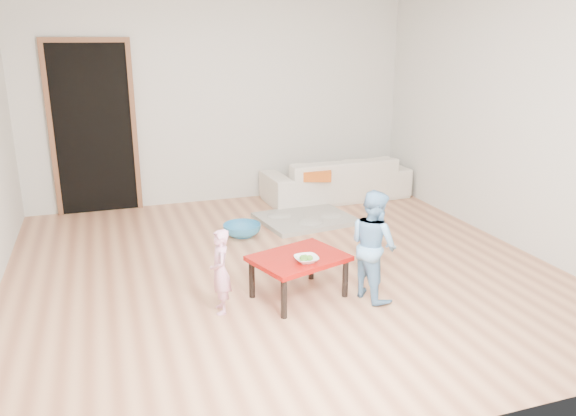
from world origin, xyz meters
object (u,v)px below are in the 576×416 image
basin (242,230)px  child_pink (220,272)px  sofa (336,178)px  bowl (306,259)px  child_blue (373,245)px  red_table (299,277)px

basin → child_pink: bearing=-109.4°
sofa → bowl: sofa is taller
sofa → basin: sofa is taller
bowl → basin: bearing=93.0°
sofa → basin: 1.91m
sofa → bowl: 3.21m
bowl → basin: bowl is taller
sofa → basin: (-1.58, -1.06, -0.22)m
child_blue → basin: 1.99m
red_table → child_blue: bearing=-17.8°
basin → bowl: bearing=-87.0°
red_table → child_pink: 0.69m
red_table → child_blue: size_ratio=0.79×
bowl → child_blue: bearing=-4.7°
sofa → child_blue: size_ratio=2.09×
bowl → child_pink: (-0.69, 0.09, -0.05)m
red_table → bowl: 0.25m
child_pink → basin: child_pink is taller
child_pink → child_blue: size_ratio=0.74×
sofa → child_blue: child_blue is taller
red_table → child_blue: (0.59, -0.19, 0.28)m
red_table → basin: red_table is taller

